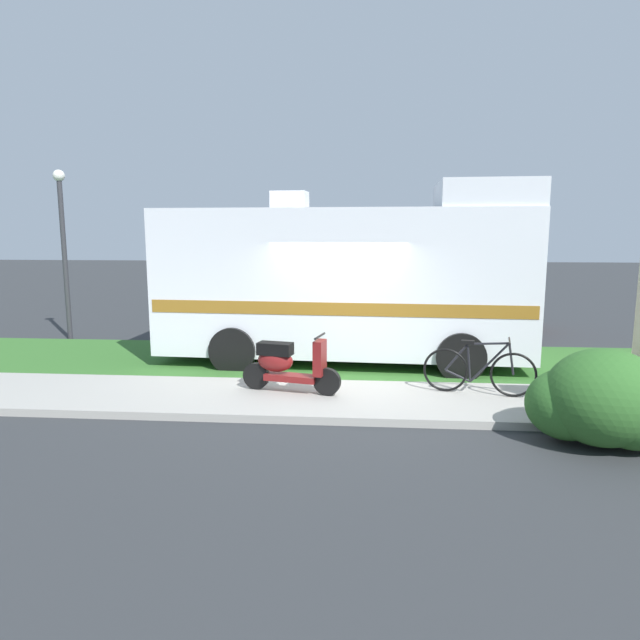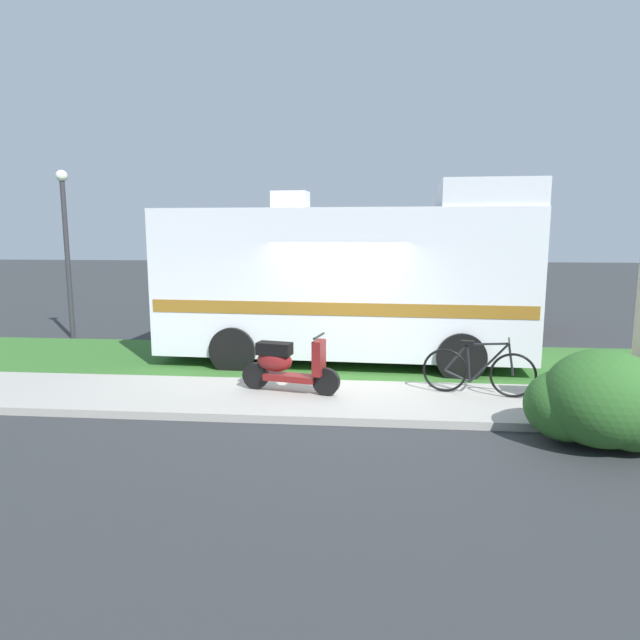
% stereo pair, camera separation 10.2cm
% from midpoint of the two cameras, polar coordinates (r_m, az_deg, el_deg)
% --- Properties ---
extents(ground_plane, '(80.00, 80.00, 0.00)m').
position_cam_midpoint_polar(ground_plane, '(10.09, 1.95, -6.48)').
color(ground_plane, '#2D3033').
extents(sidewalk, '(24.00, 2.00, 0.12)m').
position_cam_midpoint_polar(sidewalk, '(8.92, 1.49, -8.17)').
color(sidewalk, '#9E9B93').
rests_on(sidewalk, ground).
extents(grass_strip, '(24.00, 3.40, 0.08)m').
position_cam_midpoint_polar(grass_strip, '(11.53, 2.39, -4.29)').
color(grass_strip, '#336628').
rests_on(grass_strip, ground).
extents(motorhome_rv, '(7.38, 2.84, 3.62)m').
position_cam_midpoint_polar(motorhome_rv, '(11.37, 3.25, 4.13)').
color(motorhome_rv, silver).
rests_on(motorhome_rv, ground).
extents(scooter, '(1.64, 0.62, 0.97)m').
position_cam_midpoint_polar(scooter, '(9.07, -3.12, -4.51)').
color(scooter, black).
rests_on(scooter, ground).
extents(bicycle, '(1.72, 0.56, 0.91)m').
position_cam_midpoint_polar(bicycle, '(9.27, 16.13, -4.96)').
color(bicycle, black).
rests_on(bicycle, ground).
extents(pickup_truck_near, '(5.32, 2.36, 1.76)m').
position_cam_midpoint_polar(pickup_truck_near, '(15.96, 9.65, 2.63)').
color(pickup_truck_near, maroon).
rests_on(pickup_truck_near, ground).
extents(bush_by_porch, '(1.74, 1.31, 1.23)m').
position_cam_midpoint_polar(bush_by_porch, '(7.89, 26.93, -7.56)').
color(bush_by_porch, '#2D6026').
rests_on(bush_by_porch, ground).
extents(street_lamp_post, '(0.28, 0.28, 4.16)m').
position_cam_midpoint_polar(street_lamp_post, '(15.26, -24.27, 7.64)').
color(street_lamp_post, '#333338').
rests_on(street_lamp_post, ground).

